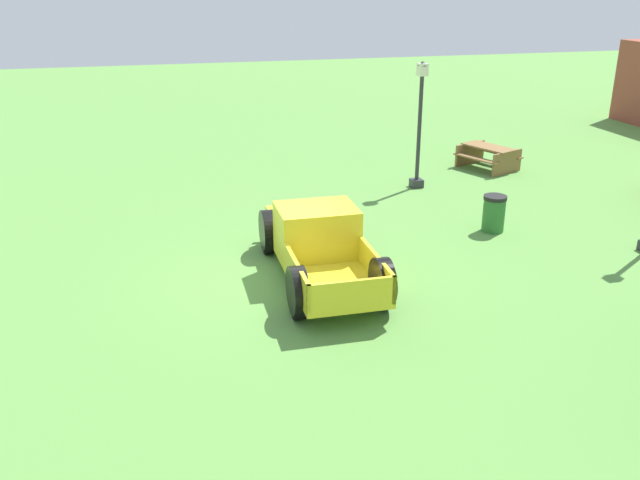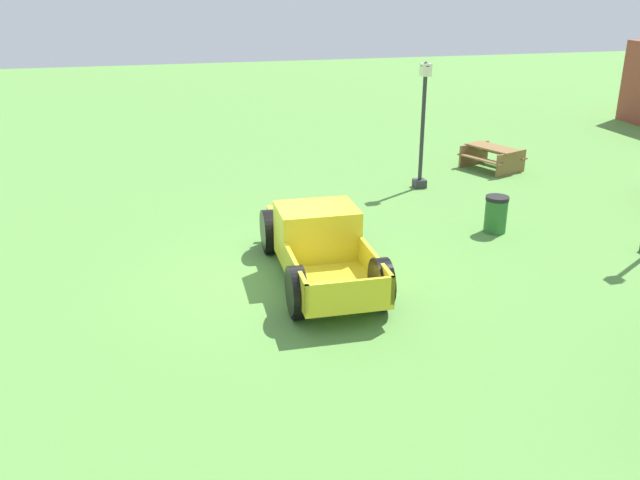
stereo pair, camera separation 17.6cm
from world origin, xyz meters
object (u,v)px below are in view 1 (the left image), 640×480
Objects in this scene: pickup_truck_foreground at (316,241)px; lamp_post_near at (420,123)px; picnic_table at (488,155)px; trash_can at (494,213)px.

lamp_post_near is at bearing 139.61° from pickup_truck_foreground.
lamp_post_near is at bearing -66.43° from picnic_table.
trash_can is (4.16, 0.37, -1.53)m from lamp_post_near.
lamp_post_near is 4.03× the size of trash_can.
picnic_table is 2.34× the size of trash_can.
lamp_post_near reaches higher than pickup_truck_foreground.
pickup_truck_foreground is at bearing -75.16° from trash_can.
lamp_post_near is 3.78m from picnic_table.
pickup_truck_foreground is 10.45m from picnic_table.
lamp_post_near is at bearing -174.88° from trash_can.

